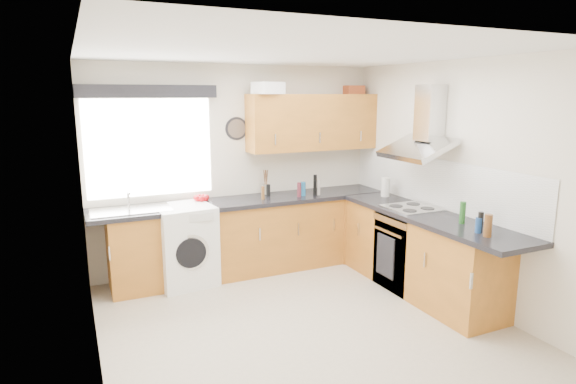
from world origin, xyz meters
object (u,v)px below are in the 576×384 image
upper_cabinets (313,122)px  washing_machine (185,245)px  extractor_hood (423,130)px  oven (409,250)px

upper_cabinets → washing_machine: (-1.73, -0.18, -1.34)m
upper_cabinets → extractor_hood: bearing=-63.9°
extractor_hood → washing_machine: bearing=154.3°
extractor_hood → upper_cabinets: (-0.65, 1.33, 0.03)m
oven → extractor_hood: size_ratio=1.09×
upper_cabinets → washing_machine: 2.20m
oven → washing_machine: size_ratio=0.93×
extractor_hood → upper_cabinets: upper_cabinets is taller
oven → washing_machine: (-2.28, 1.15, 0.03)m
oven → washing_machine: 2.55m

